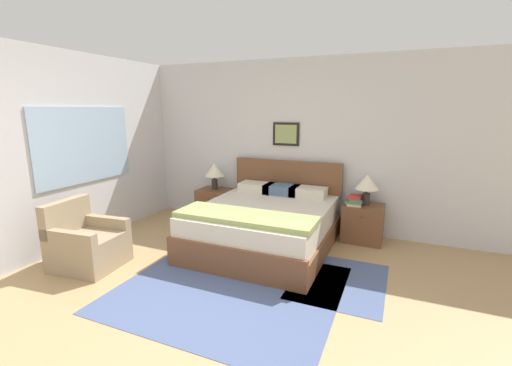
% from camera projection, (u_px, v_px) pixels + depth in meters
% --- Properties ---
extents(ground_plane, '(16.00, 16.00, 0.00)m').
position_uv_depth(ground_plane, '(187.00, 338.00, 2.82)').
color(ground_plane, tan).
extents(wall_back, '(7.47, 0.09, 2.60)m').
position_uv_depth(wall_back, '(298.00, 145.00, 5.31)').
color(wall_back, silver).
rests_on(wall_back, ground_plane).
extents(wall_left, '(0.08, 5.45, 2.60)m').
position_uv_depth(wall_left, '(94.00, 148.00, 4.90)').
color(wall_left, silver).
rests_on(wall_left, ground_plane).
extents(area_rug_main, '(2.23, 1.96, 0.01)m').
position_uv_depth(area_rug_main, '(229.00, 288.00, 3.60)').
color(area_rug_main, '#47567F').
rests_on(area_rug_main, ground_plane).
extents(area_rug_bedside, '(0.97, 1.20, 0.01)m').
position_uv_depth(area_rug_bedside, '(339.00, 281.00, 3.75)').
color(area_rug_bedside, '#47567F').
rests_on(area_rug_bedside, ground_plane).
extents(bed, '(1.72, 1.95, 1.07)m').
position_uv_depth(bed, '(265.00, 224.00, 4.63)').
color(bed, brown).
rests_on(bed, ground_plane).
extents(armchair, '(0.78, 0.73, 0.80)m').
position_uv_depth(armchair, '(86.00, 244.00, 4.08)').
color(armchair, '#998466').
rests_on(armchair, ground_plane).
extents(nightstand_near_window, '(0.55, 0.45, 0.54)m').
position_uv_depth(nightstand_near_window, '(215.00, 205.00, 5.78)').
color(nightstand_near_window, brown).
rests_on(nightstand_near_window, ground_plane).
extents(nightstand_by_door, '(0.55, 0.45, 0.54)m').
position_uv_depth(nightstand_by_door, '(363.00, 223.00, 4.85)').
color(nightstand_by_door, brown).
rests_on(nightstand_by_door, ground_plane).
extents(table_lamp_near_window, '(0.32, 0.32, 0.43)m').
position_uv_depth(table_lamp_near_window, '(214.00, 171.00, 5.68)').
color(table_lamp_near_window, '#2D2823').
rests_on(table_lamp_near_window, nightstand_near_window).
extents(table_lamp_by_door, '(0.32, 0.32, 0.43)m').
position_uv_depth(table_lamp_by_door, '(367.00, 183.00, 4.74)').
color(table_lamp_by_door, '#2D2823').
rests_on(table_lamp_by_door, nightstand_by_door).
extents(book_thick_bottom, '(0.20, 0.29, 0.04)m').
position_uv_depth(book_thick_bottom, '(355.00, 203.00, 4.80)').
color(book_thick_bottom, beige).
rests_on(book_thick_bottom, nightstand_by_door).
extents(book_hardcover_middle, '(0.23, 0.28, 0.03)m').
position_uv_depth(book_hardcover_middle, '(355.00, 201.00, 4.79)').
color(book_hardcover_middle, '#4C7551').
rests_on(book_hardcover_middle, book_thick_bottom).
extents(book_novel_upper, '(0.21, 0.29, 0.03)m').
position_uv_depth(book_novel_upper, '(355.00, 199.00, 4.79)').
color(book_novel_upper, '#4C7551').
rests_on(book_novel_upper, book_hardcover_middle).
extents(book_slim_near_top, '(0.18, 0.22, 0.04)m').
position_uv_depth(book_slim_near_top, '(355.00, 197.00, 4.78)').
color(book_slim_near_top, '#B7332D').
rests_on(book_slim_near_top, book_novel_upper).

